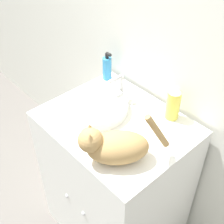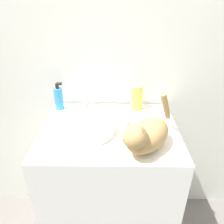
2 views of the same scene
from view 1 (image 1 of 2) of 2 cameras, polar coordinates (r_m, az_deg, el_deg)
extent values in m
cube|color=silver|center=(1.54, 10.23, 13.47)|extent=(6.00, 0.05, 2.50)
cube|color=white|center=(1.86, 0.64, -12.27)|extent=(0.72, 0.58, 0.91)
sphere|color=silver|center=(1.76, -8.29, -14.96)|extent=(0.02, 0.02, 0.02)
sphere|color=silver|center=(1.69, -5.27, -18.02)|extent=(0.02, 0.02, 0.02)
cylinder|color=white|center=(1.58, -3.06, 0.94)|extent=(0.33, 0.33, 0.05)
cylinder|color=silver|center=(1.65, 1.71, 4.71)|extent=(0.02, 0.02, 0.13)
cylinder|color=silver|center=(1.59, 0.62, 6.04)|extent=(0.02, 0.09, 0.02)
cylinder|color=white|center=(1.72, -0.18, 4.55)|extent=(0.03, 0.03, 0.03)
cylinder|color=white|center=(1.63, 3.62, 2.12)|extent=(0.03, 0.03, 0.03)
ellipsoid|color=tan|center=(1.31, 1.07, -6.49)|extent=(0.29, 0.30, 0.14)
sphere|color=tan|center=(1.27, -3.98, -5.16)|extent=(0.15, 0.15, 0.11)
cone|color=tan|center=(1.26, -4.10, -2.88)|extent=(0.05, 0.05, 0.04)
cone|color=tan|center=(1.22, -4.03, -4.72)|extent=(0.05, 0.05, 0.04)
cylinder|color=tan|center=(1.27, 8.27, -3.50)|extent=(0.09, 0.11, 0.18)
cylinder|color=#338CCC|center=(1.79, -0.90, 7.95)|extent=(0.05, 0.05, 0.14)
cylinder|color=black|center=(1.75, -0.93, 10.25)|extent=(0.02, 0.02, 0.03)
cylinder|color=black|center=(1.73, -0.62, 10.51)|extent=(0.03, 0.02, 0.02)
cylinder|color=#EADB4C|center=(1.53, 11.10, 1.25)|extent=(0.07, 0.07, 0.15)
cone|color=white|center=(1.48, 11.55, 4.09)|extent=(0.06, 0.06, 0.04)
camera|label=2|loc=(0.91, -48.49, -0.10)|focal=35.00mm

